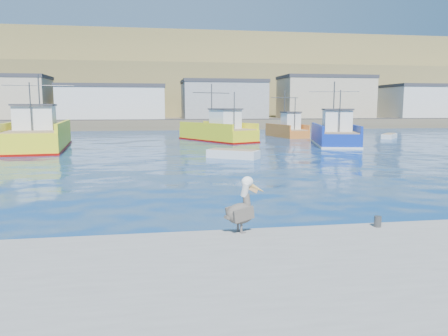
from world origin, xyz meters
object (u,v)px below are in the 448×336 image
Objects in this scene: skiff_mid at (233,155)px; pelican at (242,209)px; trawler_blue at (335,135)px; skiff_far at (389,136)px; boat_orange at (288,129)px; skiff_extra at (224,137)px; trawler_yellow_b at (218,132)px; trawler_yellow_a at (39,136)px.

pelican is at bearing -99.79° from skiff_mid.
trawler_blue reaches higher than skiff_far.
skiff_mid is (-10.92, -21.39, -0.71)m from boat_orange.
pelican is (-6.10, -40.24, 0.89)m from skiff_extra.
skiff_extra is (-9.70, 9.62, -0.76)m from trawler_blue.
trawler_yellow_b reaches higher than trawler_blue.
trawler_yellow_b is 10.63m from boat_orange.
trawler_yellow_a is at bearing 147.84° from skiff_mid.
boat_orange is 2.10× the size of skiff_extra.
trawler_yellow_b is at bearing -153.58° from boat_orange.
trawler_yellow_a is 19.00m from skiff_mid.
trawler_yellow_b is at bearing 82.42° from pelican.
boat_orange is 1.92× the size of skiff_mid.
trawler_blue is at bearing -44.77° from skiff_extra.
trawler_blue is 34.46m from pelican.
skiff_mid is 19.73m from skiff_extra.
trawler_blue is (10.83, -6.71, -0.00)m from trawler_yellow_b.
skiff_far is 45.76m from pelican.
skiff_extra is at bearing -167.79° from boat_orange.
skiff_far is (11.38, -4.33, -0.74)m from boat_orange.
skiff_far is (22.30, 17.06, -0.03)m from skiff_mid.
skiff_mid is at bearing -32.16° from trawler_yellow_a.
trawler_blue is at bearing 62.71° from pelican.
skiff_far is (20.90, 0.40, -0.76)m from trawler_yellow_b.
trawler_yellow_a is at bearing -157.31° from boat_orange.
skiff_mid is at bearing -142.59° from skiff_far.
skiff_mid is (-12.23, -9.95, -0.73)m from trawler_blue.
skiff_extra is (-19.77, 2.51, 0.00)m from skiff_far.
skiff_mid is 1.10× the size of skiff_extra.
skiff_far is at bearing 10.28° from trawler_yellow_a.
trawler_yellow_a is 29.25m from boat_orange.
boat_orange reaches higher than skiff_extra.
trawler_yellow_b is 3.28× the size of skiff_far.
trawler_yellow_b reaches higher than pelican.
boat_orange is 24.03m from skiff_mid.
trawler_yellow_b is at bearing 85.19° from skiff_mid.
trawler_blue is at bearing -83.46° from boat_orange.
trawler_yellow_a reaches higher than skiff_mid.
pelican is at bearing -124.44° from skiff_far.
trawler_yellow_b is 3.22m from skiff_extra.
trawler_blue is 3.30× the size of skiff_far.
trawler_blue is 7.52× the size of pelican.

